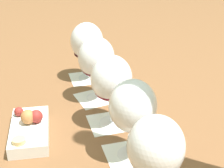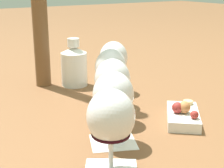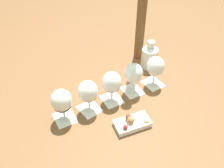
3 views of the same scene
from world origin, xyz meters
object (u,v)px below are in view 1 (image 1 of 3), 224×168
wine_glass_2 (113,81)px  wine_glass_3 (96,60)px  snack_dish (30,129)px  wine_glass_1 (133,109)px  wine_glass_4 (87,43)px  wine_glass_0 (156,150)px

wine_glass_2 → wine_glass_3: size_ratio=1.00×
wine_glass_2 → snack_dish: size_ratio=0.97×
wine_glass_2 → snack_dish: 0.22m
wine_glass_2 → snack_dish: (0.11, 0.17, -0.10)m
wine_glass_1 → wine_glass_4: size_ratio=1.00×
wine_glass_2 → wine_glass_4: same height
wine_glass_1 → wine_glass_2: size_ratio=1.00×
wine_glass_0 → wine_glass_4: size_ratio=1.00×
wine_glass_0 → wine_glass_3: bearing=-32.5°
wine_glass_3 → snack_dish: size_ratio=0.97×
wine_glass_1 → wine_glass_4: same height
wine_glass_2 → wine_glass_4: (0.22, -0.14, 0.00)m
wine_glass_0 → snack_dish: (0.33, 0.02, -0.10)m
wine_glass_0 → wine_glass_1: 0.14m
wine_glass_1 → snack_dish: bearing=24.1°
wine_glass_4 → snack_dish: wine_glass_4 is taller
wine_glass_0 → wine_glass_3: 0.40m
wine_glass_1 → wine_glass_3: size_ratio=1.00×
wine_glass_4 → snack_dish: size_ratio=0.97×
wine_glass_1 → wine_glass_3: bearing=-30.7°
wine_glass_2 → wine_glass_3: (0.12, -0.07, -0.00)m
wine_glass_4 → snack_dish: bearing=110.0°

